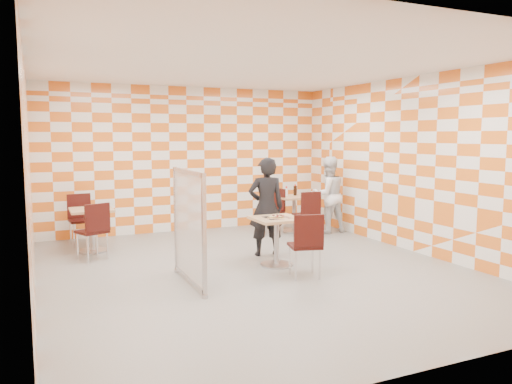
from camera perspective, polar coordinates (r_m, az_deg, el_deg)
room_shell at (r=7.76m, az=-1.71°, el=2.80°), size 7.00×7.00×7.00m
main_table at (r=7.67m, az=2.37°, el=-4.72°), size 0.70×0.70×0.75m
second_table at (r=10.38m, az=4.38°, el=-1.79°), size 0.70×0.70×0.75m
empty_table at (r=9.04m, az=-18.24°, el=-3.33°), size 0.70×0.70×0.75m
chair_main_front at (r=6.99m, az=5.81°, el=-5.56°), size 0.51×0.52×0.92m
chair_second_front at (r=9.72m, az=5.99°, el=-2.15°), size 0.44×0.45×0.92m
chair_second_side at (r=10.18m, az=2.10°, el=-1.74°), size 0.50×0.49×0.92m
chair_empty_near at (r=8.41m, az=-17.97°, el=-3.79°), size 0.55×0.56×0.92m
chair_empty_far at (r=9.73m, az=-19.43°, el=-2.48°), size 0.46×0.47×0.92m
partition at (r=6.72m, az=-7.68°, el=-3.93°), size 0.08×1.38×1.55m
man_dark at (r=8.29m, az=1.16°, el=-1.70°), size 0.67×0.52×1.64m
man_white at (r=10.34m, az=8.21°, el=-0.33°), size 0.77×0.60×1.57m
pizza_on_foil at (r=7.61m, az=2.43°, el=-2.83°), size 0.40×0.40×0.04m
sport_bottle at (r=10.35m, az=3.50°, el=0.03°), size 0.06×0.06×0.20m
soda_bottle at (r=10.46m, az=4.50°, el=0.18°), size 0.07×0.07×0.23m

